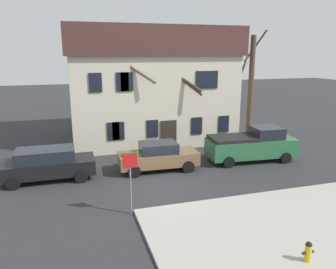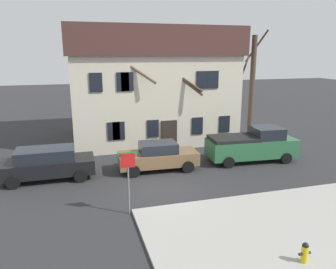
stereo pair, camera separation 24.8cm
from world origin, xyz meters
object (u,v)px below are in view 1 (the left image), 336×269
(pickup_truck_green, at_px, (252,145))
(fire_hydrant, at_px, (308,251))
(tree_bare_mid, at_px, (191,99))
(car_brown_sedan, at_px, (158,156))
(tree_bare_end, at_px, (250,86))
(tree_bare_near, at_px, (143,102))
(street_sign_pole, at_px, (130,171))
(bicycle_leaning, at_px, (69,150))
(car_black_wagon, at_px, (48,164))
(building_main, at_px, (147,83))
(tree_bare_far, at_px, (199,97))

(pickup_truck_green, height_order, fire_hydrant, pickup_truck_green)
(tree_bare_mid, bearing_deg, car_brown_sedan, -129.17)
(tree_bare_mid, distance_m, tree_bare_end, 4.85)
(tree_bare_near, bearing_deg, street_sign_pole, -105.91)
(tree_bare_near, relative_size, car_brown_sedan, 1.48)
(street_sign_pole, bearing_deg, tree_bare_end, 40.99)
(tree_bare_mid, bearing_deg, bicycle_leaning, -178.77)
(tree_bare_end, bearing_deg, bicycle_leaning, -178.59)
(tree_bare_end, bearing_deg, tree_bare_near, -179.86)
(tree_bare_end, relative_size, fire_hydrant, 12.08)
(car_black_wagon, distance_m, pickup_truck_green, 12.09)
(tree_bare_end, xyz_separation_m, bicycle_leaning, (-13.33, -0.33, -3.82))
(fire_hydrant, distance_m, street_sign_pole, 7.06)
(tree_bare_end, bearing_deg, car_brown_sedan, -151.34)
(tree_bare_mid, height_order, tree_bare_end, tree_bare_end)
(fire_hydrant, bearing_deg, car_black_wagon, 129.36)
(building_main, relative_size, car_black_wagon, 2.57)
(tree_bare_end, xyz_separation_m, car_black_wagon, (-14.44, -4.36, -3.29))
(car_brown_sedan, relative_size, pickup_truck_green, 0.82)
(tree_bare_near, bearing_deg, tree_bare_mid, -2.09)
(bicycle_leaning, bearing_deg, tree_bare_end, 1.41)
(building_main, xyz_separation_m, car_black_wagon, (-7.31, -7.75, -3.38))
(building_main, relative_size, fire_hydrant, 18.00)
(street_sign_pole, bearing_deg, tree_bare_far, 54.37)
(tree_bare_end, relative_size, car_brown_sedan, 1.80)
(tree_bare_far, bearing_deg, fire_hydrant, -97.87)
(tree_bare_mid, xyz_separation_m, pickup_truck_green, (2.43, -4.44, -2.38))
(pickup_truck_green, bearing_deg, tree_bare_end, 62.88)
(tree_bare_mid, height_order, car_black_wagon, tree_bare_mid)
(pickup_truck_green, bearing_deg, bicycle_leaning, 158.82)
(tree_bare_near, relative_size, car_black_wagon, 1.42)
(tree_bare_far, height_order, pickup_truck_green, tree_bare_far)
(tree_bare_far, height_order, bicycle_leaning, tree_bare_far)
(car_black_wagon, height_order, bicycle_leaning, car_black_wagon)
(tree_bare_mid, height_order, bicycle_leaning, tree_bare_mid)
(building_main, height_order, tree_bare_far, building_main)
(car_brown_sedan, xyz_separation_m, bicycle_leaning, (-4.92, 4.26, -0.45))
(tree_bare_mid, height_order, fire_hydrant, tree_bare_mid)
(pickup_truck_green, bearing_deg, car_brown_sedan, -179.91)
(tree_bare_far, bearing_deg, tree_bare_mid, -169.32)
(building_main, distance_m, fire_hydrant, 18.30)
(tree_bare_far, relative_size, car_brown_sedan, 1.55)
(tree_bare_mid, bearing_deg, tree_bare_far, 10.68)
(tree_bare_end, height_order, fire_hydrant, tree_bare_end)
(bicycle_leaning, bearing_deg, car_black_wagon, -105.37)
(car_black_wagon, distance_m, bicycle_leaning, 4.21)
(fire_hydrant, bearing_deg, tree_bare_far, 82.13)
(tree_bare_mid, xyz_separation_m, street_sign_pole, (-6.13, -9.34, -1.50))
(building_main, bearing_deg, tree_bare_near, -107.82)
(tree_bare_far, xyz_separation_m, bicycle_leaning, (-9.19, -0.31, -3.14))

